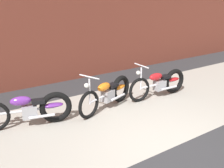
# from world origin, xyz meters

# --- Properties ---
(ground_plane) EXTENTS (80.00, 80.00, 0.00)m
(ground_plane) POSITION_xyz_m (0.00, 0.00, 0.00)
(ground_plane) COLOR #2D2D30
(sidewalk_slab) EXTENTS (36.00, 3.50, 0.01)m
(sidewalk_slab) POSITION_xyz_m (0.00, 1.75, 0.00)
(sidewalk_slab) COLOR #9E998E
(sidewalk_slab) RESTS_ON ground
(motorcycle_purple) EXTENTS (1.97, 0.76, 1.03)m
(motorcycle_purple) POSITION_xyz_m (-1.77, 2.38, 0.40)
(motorcycle_purple) COLOR black
(motorcycle_purple) RESTS_ON ground
(motorcycle_orange) EXTENTS (1.93, 0.87, 1.03)m
(motorcycle_orange) POSITION_xyz_m (0.19, 2.28, 0.40)
(motorcycle_orange) COLOR black
(motorcycle_orange) RESTS_ON ground
(motorcycle_red) EXTENTS (2.01, 0.58, 1.03)m
(motorcycle_red) POSITION_xyz_m (1.86, 2.11, 0.40)
(motorcycle_red) COLOR black
(motorcycle_red) RESTS_ON ground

